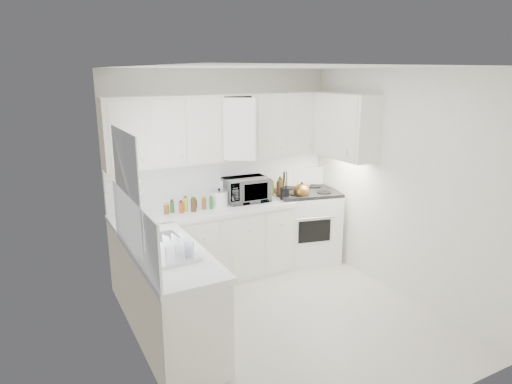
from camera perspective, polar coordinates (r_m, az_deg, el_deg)
floor at (r=5.00m, az=3.94°, el=-15.88°), size 3.20×3.20×0.00m
ceiling at (r=4.29m, az=4.57°, el=15.47°), size 3.20×3.20×0.00m
wall_back at (r=5.84m, az=-4.17°, el=2.49°), size 3.00×0.00×3.00m
wall_front at (r=3.31m, az=19.29°, el=-8.25°), size 3.00×0.00×3.00m
wall_left at (r=3.92m, az=-14.73°, el=-4.30°), size 0.00×3.20×3.20m
wall_right at (r=5.40m, az=17.82°, el=0.76°), size 0.00×3.20×3.20m
window_blinds at (r=4.18m, az=-15.84°, el=0.41°), size 0.06×0.96×1.06m
lower_cabinets_back at (r=5.69m, az=-6.38°, el=-6.91°), size 2.22×0.60×0.90m
lower_cabinets_left at (r=4.50m, az=-10.82°, el=-13.27°), size 0.60×1.60×0.90m
countertop_back at (r=5.52m, az=-6.48°, el=-2.36°), size 2.24×0.64×0.05m
countertop_left at (r=4.30m, az=-11.01°, el=-7.65°), size 0.64×1.62×0.05m
backsplash_back at (r=5.85m, az=-4.11°, el=1.75°), size 2.98×0.02×0.55m
backsplash_left at (r=4.13m, az=-15.20°, el=-4.44°), size 0.02×1.60×0.55m
upper_cabinets_back at (r=5.66m, az=-3.52°, el=4.15°), size 3.00×0.33×0.80m
upper_cabinets_right at (r=5.84m, az=11.10°, el=4.24°), size 0.33×0.90×0.80m
sink at (r=4.57m, az=-12.42°, el=-4.43°), size 0.42×0.38×0.30m
stove at (r=6.26m, az=6.25°, el=-3.00°), size 0.96×0.85×1.27m
tea_kettle at (r=5.92m, az=5.80°, el=0.22°), size 0.28×0.25×0.24m
frying_pan at (r=6.39m, az=6.87°, el=0.44°), size 0.39×0.53×0.04m
microwave at (r=5.74m, az=-1.26°, el=0.63°), size 0.57×0.34×0.37m
rice_cooker at (r=5.60m, az=-4.66°, el=-0.63°), size 0.23×0.23×0.22m
paper_towel at (r=5.81m, az=-4.04°, el=0.24°), size 0.12×0.12×0.27m
utensil_crock at (r=5.83m, az=3.68°, el=0.87°), size 0.15×0.15×0.39m
dish_rack at (r=4.05m, az=-10.51°, el=-6.97°), size 0.44×0.34×0.23m
spice_left_0 at (r=5.47m, az=-11.49°, el=-1.74°), size 0.06×0.06×0.13m
spice_left_1 at (r=5.41m, az=-10.45°, el=-1.88°), size 0.06×0.06×0.13m
spice_left_2 at (r=5.51m, az=-10.00°, el=-1.54°), size 0.06×0.06×0.13m
spice_left_3 at (r=5.45m, az=-8.96°, el=-1.68°), size 0.06×0.06×0.13m
spice_left_4 at (r=5.56m, az=-8.54°, el=-1.34°), size 0.06×0.06×0.13m
spice_left_5 at (r=5.50m, az=-7.48°, el=-1.47°), size 0.06×0.06×0.13m
spice_left_6 at (r=5.60m, az=-7.09°, el=-1.14°), size 0.06×0.06×0.13m
spice_left_7 at (r=5.55m, az=-6.04°, el=-1.27°), size 0.06×0.06×0.13m
sauce_right_0 at (r=6.04m, az=1.46°, el=0.43°), size 0.06×0.06×0.19m
sauce_right_1 at (r=6.01m, az=2.19°, el=0.37°), size 0.06×0.06×0.19m
sauce_right_2 at (r=6.09m, az=2.36°, el=0.56°), size 0.06×0.06×0.19m
sauce_right_3 at (r=6.07m, az=3.09°, el=0.49°), size 0.06×0.06×0.19m
sauce_right_4 at (r=6.14m, az=3.24°, el=0.68°), size 0.06×0.06×0.19m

